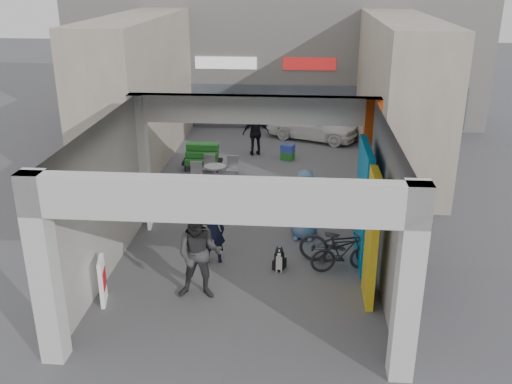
# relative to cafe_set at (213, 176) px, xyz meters

# --- Properties ---
(ground) EXTENTS (90.00, 90.00, 0.00)m
(ground) POSITION_rel_cafe_set_xyz_m (1.54, -4.90, -0.31)
(ground) COLOR #545559
(ground) RESTS_ON ground
(arcade_canopy) EXTENTS (6.40, 6.45, 6.40)m
(arcade_canopy) POSITION_rel_cafe_set_xyz_m (2.08, -5.72, 1.99)
(arcade_canopy) COLOR silver
(arcade_canopy) RESTS_ON ground
(far_building) EXTENTS (18.00, 4.08, 8.00)m
(far_building) POSITION_rel_cafe_set_xyz_m (1.54, 9.09, 3.68)
(far_building) COLOR silver
(far_building) RESTS_ON ground
(plaza_bldg_left) EXTENTS (2.00, 9.00, 5.00)m
(plaza_bldg_left) POSITION_rel_cafe_set_xyz_m (-2.96, 2.60, 2.19)
(plaza_bldg_left) COLOR #B8AD99
(plaza_bldg_left) RESTS_ON ground
(plaza_bldg_right) EXTENTS (2.00, 9.00, 5.00)m
(plaza_bldg_right) POSITION_rel_cafe_set_xyz_m (6.04, 2.60, 2.19)
(plaza_bldg_right) COLOR #B8AD99
(plaza_bldg_right) RESTS_ON ground
(bollard_left) EXTENTS (0.09, 0.09, 0.94)m
(bollard_left) POSITION_rel_cafe_set_xyz_m (0.07, -2.56, 0.16)
(bollard_left) COLOR gray
(bollard_left) RESTS_ON ground
(bollard_center) EXTENTS (0.09, 0.09, 0.82)m
(bollard_center) POSITION_rel_cafe_set_xyz_m (1.43, -2.58, 0.10)
(bollard_center) COLOR gray
(bollard_center) RESTS_ON ground
(bollard_right) EXTENTS (0.09, 0.09, 0.88)m
(bollard_right) POSITION_rel_cafe_set_xyz_m (3.00, -2.68, 0.13)
(bollard_right) COLOR gray
(bollard_right) RESTS_ON ground
(advert_board_near) EXTENTS (0.20, 0.55, 1.00)m
(advert_board_near) POSITION_rel_cafe_set_xyz_m (-1.21, -7.06, 0.20)
(advert_board_near) COLOR silver
(advert_board_near) RESTS_ON ground
(advert_board_far) EXTENTS (0.17, 0.56, 1.00)m
(advert_board_far) POSITION_rel_cafe_set_xyz_m (-1.21, -3.28, 0.20)
(advert_board_far) COLOR silver
(advert_board_far) RESTS_ON ground
(cafe_set) EXTENTS (1.45, 1.17, 0.87)m
(cafe_set) POSITION_rel_cafe_set_xyz_m (0.00, 0.00, 0.00)
(cafe_set) COLOR #AAAAAF
(cafe_set) RESTS_ON ground
(produce_stand) EXTENTS (1.32, 0.72, 0.87)m
(produce_stand) POSITION_rel_cafe_set_xyz_m (-0.59, 1.47, 0.04)
(produce_stand) COLOR black
(produce_stand) RESTS_ON ground
(crate_stack) EXTENTS (0.54, 0.48, 0.56)m
(crate_stack) POSITION_rel_cafe_set_xyz_m (2.31, 2.80, -0.03)
(crate_stack) COLOR #1B5D1A
(crate_stack) RESTS_ON ground
(border_collie) EXTENTS (0.23, 0.45, 0.62)m
(border_collie) POSITION_rel_cafe_set_xyz_m (2.35, -5.42, -0.06)
(border_collie) COLOR black
(border_collie) RESTS_ON ground
(man_with_dog) EXTENTS (0.64, 0.47, 1.62)m
(man_with_dog) POSITION_rel_cafe_set_xyz_m (0.78, -5.14, 0.50)
(man_with_dog) COLOR black
(man_with_dog) RESTS_ON ground
(man_back_turned) EXTENTS (0.99, 0.78, 2.00)m
(man_back_turned) POSITION_rel_cafe_set_xyz_m (0.75, -6.68, 0.69)
(man_back_turned) COLOR #39393B
(man_back_turned) RESTS_ON ground
(man_elderly) EXTENTS (0.97, 0.69, 1.85)m
(man_elderly) POSITION_rel_cafe_set_xyz_m (2.90, -3.68, 0.61)
(man_elderly) COLOR #597FAE
(man_elderly) RESTS_ON ground
(man_crates) EXTENTS (1.06, 0.66, 1.67)m
(man_crates) POSITION_rel_cafe_set_xyz_m (1.11, 3.28, 0.53)
(man_crates) COLOR black
(man_crates) RESTS_ON ground
(bicycle_front) EXTENTS (2.09, 1.02, 1.05)m
(bicycle_front) POSITION_rel_cafe_set_xyz_m (3.79, -4.99, 0.22)
(bicycle_front) COLOR black
(bicycle_front) RESTS_ON ground
(bicycle_rear) EXTENTS (1.56, 0.76, 0.90)m
(bicycle_rear) POSITION_rel_cafe_set_xyz_m (3.79, -5.33, 0.14)
(bicycle_rear) COLOR black
(bicycle_rear) RESTS_ON ground
(white_van) EXTENTS (3.97, 2.77, 1.25)m
(white_van) POSITION_rel_cafe_set_xyz_m (3.23, 5.55, 0.32)
(white_van) COLOR white
(white_van) RESTS_ON ground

